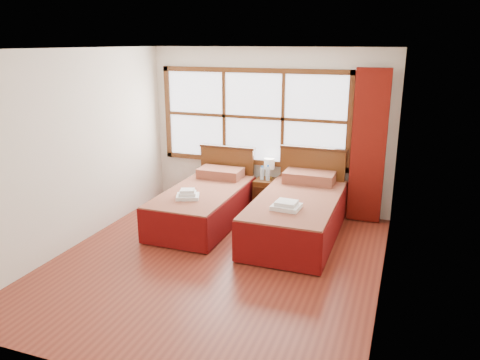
% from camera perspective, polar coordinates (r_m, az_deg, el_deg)
% --- Properties ---
extents(floor, '(4.50, 4.50, 0.00)m').
position_cam_1_polar(floor, '(6.01, -3.00, -9.93)').
color(floor, maroon).
rests_on(floor, ground).
extents(ceiling, '(4.50, 4.50, 0.00)m').
position_cam_1_polar(ceiling, '(5.38, -3.43, 15.70)').
color(ceiling, white).
rests_on(ceiling, wall_back).
extents(wall_back, '(4.00, 0.00, 4.00)m').
position_cam_1_polar(wall_back, '(7.62, 3.48, 6.11)').
color(wall_back, silver).
rests_on(wall_back, floor).
extents(wall_left, '(0.00, 4.50, 4.50)m').
position_cam_1_polar(wall_left, '(6.58, -19.45, 3.52)').
color(wall_left, silver).
rests_on(wall_left, floor).
extents(wall_right, '(0.00, 4.50, 4.50)m').
position_cam_1_polar(wall_right, '(5.13, 17.82, 0.17)').
color(wall_right, silver).
rests_on(wall_right, floor).
extents(window, '(3.16, 0.06, 1.56)m').
position_cam_1_polar(window, '(7.63, 1.61, 7.66)').
color(window, white).
rests_on(window, wall_back).
extents(curtain, '(0.50, 0.16, 2.30)m').
position_cam_1_polar(curtain, '(7.23, 15.41, 3.91)').
color(curtain, '#631009').
rests_on(curtain, wall_back).
extents(bed_left, '(1.04, 2.06, 1.01)m').
position_cam_1_polar(bed_left, '(7.15, -4.35, -2.85)').
color(bed_left, '#351A0B').
rests_on(bed_left, floor).
extents(bed_right, '(1.12, 2.18, 1.09)m').
position_cam_1_polar(bed_right, '(6.71, 7.06, -4.04)').
color(bed_right, '#351A0B').
rests_on(bed_right, floor).
extents(nightstand, '(0.40, 0.40, 0.54)m').
position_cam_1_polar(nightstand, '(7.62, 3.37, -1.91)').
color(nightstand, '#532D12').
rests_on(nightstand, floor).
extents(towels_left, '(0.39, 0.37, 0.13)m').
position_cam_1_polar(towels_left, '(6.67, -6.40, -1.79)').
color(towels_left, white).
rests_on(towels_left, bed_left).
extents(towels_right, '(0.38, 0.33, 0.11)m').
position_cam_1_polar(towels_right, '(6.11, 5.68, -3.11)').
color(towels_right, white).
rests_on(towels_right, bed_right).
extents(lamp, '(0.17, 0.17, 0.33)m').
position_cam_1_polar(lamp, '(7.57, 3.59, 1.92)').
color(lamp, gold).
rests_on(lamp, nightstand).
extents(bottle_near, '(0.06, 0.06, 0.23)m').
position_cam_1_polar(bottle_near, '(7.52, 2.71, 0.81)').
color(bottle_near, silver).
rests_on(bottle_near, nightstand).
extents(bottle_far, '(0.07, 0.07, 0.26)m').
position_cam_1_polar(bottle_far, '(7.48, 3.42, 0.82)').
color(bottle_far, silver).
rests_on(bottle_far, nightstand).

